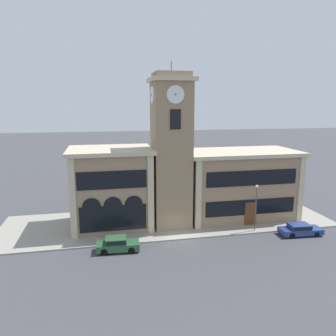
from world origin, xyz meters
name	(u,v)px	position (x,y,z in m)	size (l,w,h in m)	color
ground_plane	(180,240)	(0.00, 0.00, 0.00)	(300.00, 300.00, 0.00)	#424247
sidewalk_kerb	(169,221)	(0.00, 5.91, 0.07)	(41.25, 11.83, 0.15)	gray
clock_tower	(171,152)	(0.00, 4.70, 9.25)	(5.06, 5.06, 19.62)	#937A5B
town_hall_left_wing	(111,187)	(-7.14, 6.14, 4.87)	(10.01, 8.00, 9.68)	#937A5B
town_hall_right_wing	(239,184)	(9.55, 6.15, 4.49)	(14.85, 8.00, 8.92)	#937A5B
parked_car_near	(117,244)	(-6.95, -1.33, 0.77)	(4.47, 2.06, 1.48)	#285633
parked_car_mid	(300,229)	(13.92, -1.32, 0.70)	(4.90, 2.16, 1.32)	navy
street_lamp	(256,201)	(9.28, 0.70, 3.80)	(0.36, 0.36, 5.54)	#4C4C51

